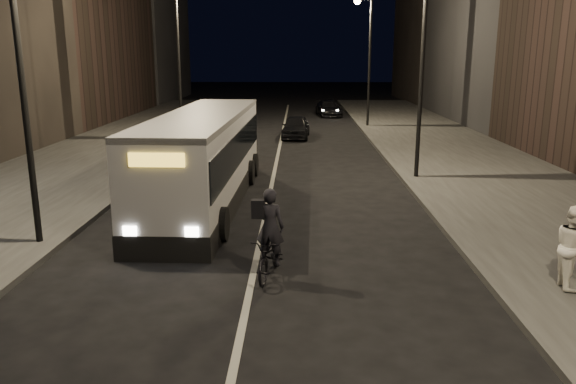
{
  "coord_description": "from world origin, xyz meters",
  "views": [
    {
      "loc": [
        1.01,
        -9.48,
        4.81
      ],
      "look_at": [
        0.75,
        3.91,
        1.5
      ],
      "focal_mm": 35.0,
      "sensor_mm": 36.0,
      "label": 1
    }
  ],
  "objects_px": {
    "streetlight_right_far": "(366,45)",
    "pedestrian_woman": "(573,247)",
    "streetlight_left_near": "(27,29)",
    "car_mid": "(232,115)",
    "cyclist_on_bicycle": "(270,248)",
    "city_bus": "(204,155)",
    "car_far": "(329,108)",
    "streetlight_right_mid": "(416,38)",
    "car_near": "(296,127)",
    "streetlight_left_far": "(183,43)"
  },
  "relations": [
    {
      "from": "cyclist_on_bicycle",
      "to": "pedestrian_woman",
      "type": "distance_m",
      "value": 6.22
    },
    {
      "from": "streetlight_left_near",
      "to": "pedestrian_woman",
      "type": "xyz_separation_m",
      "value": [
        11.9,
        -2.66,
        -4.34
      ]
    },
    {
      "from": "city_bus",
      "to": "streetlight_left_far",
      "type": "bearing_deg",
      "value": 105.14
    },
    {
      "from": "car_far",
      "to": "pedestrian_woman",
      "type": "bearing_deg",
      "value": -91.7
    },
    {
      "from": "streetlight_right_mid",
      "to": "streetlight_left_far",
      "type": "relative_size",
      "value": 1.0
    },
    {
      "from": "pedestrian_woman",
      "to": "car_near",
      "type": "relative_size",
      "value": 0.45
    },
    {
      "from": "car_near",
      "to": "car_far",
      "type": "relative_size",
      "value": 0.92
    },
    {
      "from": "streetlight_left_near",
      "to": "city_bus",
      "type": "distance_m",
      "value": 6.67
    },
    {
      "from": "streetlight_right_mid",
      "to": "streetlight_left_far",
      "type": "xyz_separation_m",
      "value": [
        -10.66,
        10.0,
        0.0
      ]
    },
    {
      "from": "pedestrian_woman",
      "to": "city_bus",
      "type": "bearing_deg",
      "value": 56.16
    },
    {
      "from": "car_near",
      "to": "streetlight_left_far",
      "type": "bearing_deg",
      "value": -165.08
    },
    {
      "from": "streetlight_right_far",
      "to": "pedestrian_woman",
      "type": "height_order",
      "value": "streetlight_right_far"
    },
    {
      "from": "streetlight_right_mid",
      "to": "city_bus",
      "type": "distance_m",
      "value": 9.01
    },
    {
      "from": "pedestrian_woman",
      "to": "car_mid",
      "type": "distance_m",
      "value": 29.77
    },
    {
      "from": "car_mid",
      "to": "cyclist_on_bicycle",
      "type": "bearing_deg",
      "value": 102.79
    },
    {
      "from": "cyclist_on_bicycle",
      "to": "streetlight_right_far",
      "type": "bearing_deg",
      "value": 90.83
    },
    {
      "from": "streetlight_right_far",
      "to": "cyclist_on_bicycle",
      "type": "xyz_separation_m",
      "value": [
        -4.93,
        -25.89,
        -4.67
      ]
    },
    {
      "from": "streetlight_right_far",
      "to": "car_far",
      "type": "height_order",
      "value": "streetlight_right_far"
    },
    {
      "from": "cyclist_on_bicycle",
      "to": "streetlight_left_far",
      "type": "bearing_deg",
      "value": 117.69
    },
    {
      "from": "city_bus",
      "to": "pedestrian_woman",
      "type": "distance_m",
      "value": 11.19
    },
    {
      "from": "streetlight_left_far",
      "to": "car_near",
      "type": "xyz_separation_m",
      "value": [
        6.17,
        1.26,
        -4.71
      ]
    },
    {
      "from": "car_mid",
      "to": "streetlight_left_far",
      "type": "bearing_deg",
      "value": 81.1
    },
    {
      "from": "streetlight_right_mid",
      "to": "streetlight_right_far",
      "type": "distance_m",
      "value": 16.0
    },
    {
      "from": "streetlight_left_near",
      "to": "car_mid",
      "type": "height_order",
      "value": "streetlight_left_near"
    },
    {
      "from": "cyclist_on_bicycle",
      "to": "streetlight_right_mid",
      "type": "bearing_deg",
      "value": 75.13
    },
    {
      "from": "streetlight_right_far",
      "to": "pedestrian_woman",
      "type": "bearing_deg",
      "value": -87.35
    },
    {
      "from": "pedestrian_woman",
      "to": "streetlight_left_near",
      "type": "bearing_deg",
      "value": 83.05
    },
    {
      "from": "streetlight_left_far",
      "to": "pedestrian_woman",
      "type": "xyz_separation_m",
      "value": [
        11.9,
        -20.66,
        -4.34
      ]
    },
    {
      "from": "pedestrian_woman",
      "to": "car_mid",
      "type": "height_order",
      "value": "pedestrian_woman"
    },
    {
      "from": "city_bus",
      "to": "cyclist_on_bicycle",
      "type": "bearing_deg",
      "value": -67.26
    },
    {
      "from": "streetlight_right_mid",
      "to": "car_near",
      "type": "distance_m",
      "value": 13.01
    },
    {
      "from": "cyclist_on_bicycle",
      "to": "car_mid",
      "type": "bearing_deg",
      "value": 109.98
    },
    {
      "from": "streetlight_right_far",
      "to": "car_near",
      "type": "distance_m",
      "value": 8.05
    },
    {
      "from": "car_mid",
      "to": "streetlight_left_near",
      "type": "bearing_deg",
      "value": 90.5
    },
    {
      "from": "streetlight_left_far",
      "to": "pedestrian_woman",
      "type": "relative_size",
      "value": 4.73
    },
    {
      "from": "streetlight_left_far",
      "to": "cyclist_on_bicycle",
      "type": "xyz_separation_m",
      "value": [
        5.73,
        -19.89,
        -4.67
      ]
    },
    {
      "from": "pedestrian_woman",
      "to": "car_mid",
      "type": "xyz_separation_m",
      "value": [
        -10.17,
        27.98,
        -0.34
      ]
    },
    {
      "from": "streetlight_left_far",
      "to": "car_mid",
      "type": "bearing_deg",
      "value": 76.68
    },
    {
      "from": "cyclist_on_bicycle",
      "to": "car_far",
      "type": "bearing_deg",
      "value": 96.45
    },
    {
      "from": "streetlight_right_far",
      "to": "streetlight_left_near",
      "type": "distance_m",
      "value": 26.26
    },
    {
      "from": "streetlight_right_far",
      "to": "car_mid",
      "type": "bearing_deg",
      "value": 171.63
    },
    {
      "from": "streetlight_right_mid",
      "to": "car_mid",
      "type": "xyz_separation_m",
      "value": [
        -8.93,
        17.31,
        -4.69
      ]
    },
    {
      "from": "city_bus",
      "to": "car_mid",
      "type": "bearing_deg",
      "value": 95.78
    },
    {
      "from": "streetlight_right_far",
      "to": "streetlight_left_near",
      "type": "height_order",
      "value": "same"
    },
    {
      "from": "streetlight_right_far",
      "to": "car_far",
      "type": "distance_m",
      "value": 8.87
    },
    {
      "from": "streetlight_right_far",
      "to": "city_bus",
      "type": "xyz_separation_m",
      "value": [
        -7.39,
        -19.55,
        -3.75
      ]
    },
    {
      "from": "streetlight_left_far",
      "to": "car_far",
      "type": "bearing_deg",
      "value": 56.59
    },
    {
      "from": "car_mid",
      "to": "city_bus",
      "type": "bearing_deg",
      "value": 98.65
    },
    {
      "from": "streetlight_right_mid",
      "to": "car_near",
      "type": "xyz_separation_m",
      "value": [
        -4.49,
        11.26,
        -4.71
      ]
    },
    {
      "from": "car_far",
      "to": "cyclist_on_bicycle",
      "type": "bearing_deg",
      "value": -102.21
    }
  ]
}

